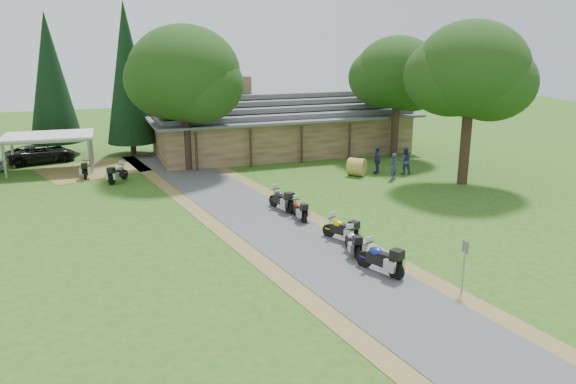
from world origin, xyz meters
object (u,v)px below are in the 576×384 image
object	(u,v)px
lodge	(282,123)
motorcycle_row_c	(341,228)
motorcycle_row_e	(281,198)
motorcycle_row_d	(299,209)
motorcycle_row_b	(353,241)
carport	(50,153)
motorcycle_row_a	(380,257)
car_dark_suv	(41,149)
hay_bale	(357,167)
motorcycle_carport_b	(118,172)
motorcycle_carport_a	(86,168)

from	to	relation	value
lodge	motorcycle_row_c	size ratio (longest dim) A/B	11.43
motorcycle_row_e	motorcycle_row_d	bearing A→B (deg)	175.89
motorcycle_row_b	motorcycle_row_d	distance (m)	5.37
carport	motorcycle_row_c	size ratio (longest dim) A/B	3.22
motorcycle_row_c	motorcycle_row_a	bearing A→B (deg)	150.74
car_dark_suv	hay_bale	bearing A→B (deg)	-134.43
carport	motorcycle_row_a	world-z (taller)	carport
lodge	motorcycle_row_d	world-z (taller)	lodge
motorcycle_carport_b	hay_bale	world-z (taller)	motorcycle_carport_b
carport	motorcycle_row_c	distance (m)	24.12
carport	motorcycle_row_e	xyz separation A→B (m)	(12.22, -14.63, -0.64)
carport	motorcycle_row_e	distance (m)	19.07
motorcycle_row_d	hay_bale	distance (m)	10.44
motorcycle_row_e	hay_bale	xyz separation A→B (m)	(7.57, 5.72, -0.06)
lodge	motorcycle_row_e	xyz separation A→B (m)	(-5.49, -15.28, -1.78)
motorcycle_row_b	motorcycle_carport_b	distance (m)	18.95
hay_bale	motorcycle_row_e	bearing A→B (deg)	-142.91
motorcycle_row_c	motorcycle_carport_b	world-z (taller)	motorcycle_carport_b
carport	motorcycle_row_a	size ratio (longest dim) A/B	2.92
motorcycle_carport_a	motorcycle_row_d	bearing A→B (deg)	-137.09
lodge	motorcycle_row_e	distance (m)	16.33
motorcycle_carport_b	motorcycle_row_a	bearing A→B (deg)	-118.92
car_dark_suv	motorcycle_carport_b	world-z (taller)	car_dark_suv
motorcycle_row_a	motorcycle_row_c	size ratio (longest dim) A/B	1.10
motorcycle_row_c	motorcycle_carport_a	xyz separation A→B (m)	(-10.96, 17.33, 0.00)
car_dark_suv	motorcycle_row_c	bearing A→B (deg)	-162.96
lodge	motorcycle_row_e	bearing A→B (deg)	-109.76
motorcycle_row_c	motorcycle_carport_a	size ratio (longest dim) A/B	1.00
motorcycle_row_b	motorcycle_carport_b	bearing A→B (deg)	37.84
motorcycle_row_e	motorcycle_carport_b	xyz separation A→B (m)	(-8.00, 9.62, -0.02)
motorcycle_carport_a	motorcycle_row_b	bearing A→B (deg)	-144.68
car_dark_suv	motorcycle_row_b	distance (m)	28.59
car_dark_suv	motorcycle_row_e	size ratio (longest dim) A/B	2.77
motorcycle_row_d	motorcycle_carport_b	xyz separation A→B (m)	(-8.35, 11.44, 0.07)
motorcycle_row_a	motorcycle_row_c	world-z (taller)	motorcycle_row_a
car_dark_suv	hay_bale	distance (m)	23.90
motorcycle_row_a	car_dark_suv	bearing A→B (deg)	4.30
motorcycle_row_a	motorcycle_row_c	distance (m)	3.95
lodge	motorcycle_row_a	world-z (taller)	lodge
motorcycle_row_b	motorcycle_row_d	bearing A→B (deg)	14.88
motorcycle_row_e	motorcycle_carport_b	bearing A→B (deg)	24.68
car_dark_suv	motorcycle_row_c	world-z (taller)	car_dark_suv
motorcycle_carport_a	motorcycle_carport_b	world-z (taller)	motorcycle_carport_b
motorcycle_row_b	motorcycle_carport_b	xyz separation A→B (m)	(-8.79, 16.79, 0.05)
motorcycle_carport_b	motorcycle_row_c	bearing A→B (deg)	-113.07
motorcycle_row_d	motorcycle_carport_b	world-z (taller)	motorcycle_carport_b
car_dark_suv	motorcycle_carport_a	bearing A→B (deg)	-167.03
motorcycle_row_d	motorcycle_carport_a	size ratio (longest dim) A/B	0.90
hay_bale	motorcycle_carport_a	bearing A→B (deg)	160.87
car_dark_suv	motorcycle_carport_b	size ratio (longest dim) A/B	2.87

